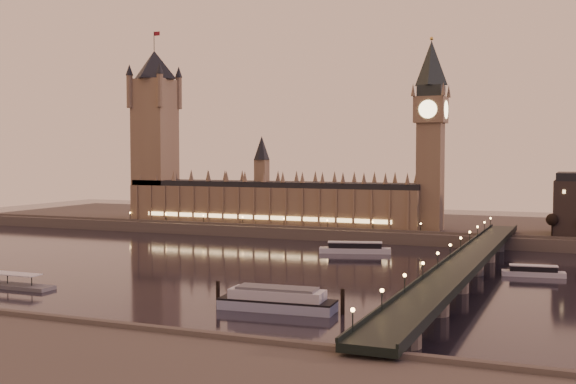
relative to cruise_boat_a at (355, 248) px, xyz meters
The scene contains 10 objects.
ground 68.59m from the cruise_boat_a, 116.21° to the right, with size 700.00×700.00×0.00m, color black.
far_embankment 103.50m from the cruise_boat_a, 90.15° to the left, with size 560.00×130.00×6.00m, color #423D35.
palace_of_westminster 94.17m from the cruise_boat_a, 139.80° to the left, with size 180.00×26.62×52.00m.
victoria_tower 173.61m from the cruise_boat_a, 158.40° to the left, with size 31.68×31.68×118.00m.
big_ben 88.83m from the cruise_boat_a, 68.27° to the left, with size 17.68×17.68×104.00m.
westminster_bridge 86.91m from the cruise_boat_a, 45.08° to the right, with size 13.20×260.00×15.30m.
bare_tree_0 98.24m from the cruise_boat_a, 29.15° to the left, with size 5.45×5.45×11.08m.
cruise_boat_a is the anchor object (origin of this frame).
cruise_boat_b 91.05m from the cruise_boat_a, 23.59° to the right, with size 24.23×8.96×4.37m.
moored_barge 131.20m from the cruise_boat_a, 83.10° to the right, with size 41.35×12.53×7.60m.
Camera 1 is at (132.08, -267.50, 47.42)m, focal length 45.00 mm.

